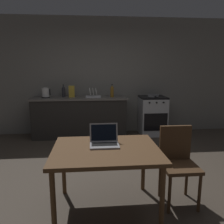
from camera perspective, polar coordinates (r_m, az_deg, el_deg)
name	(u,v)px	position (r m, az deg, el deg)	size (l,w,h in m)	color
ground_plane	(109,179)	(3.39, -0.81, -16.55)	(12.00, 12.00, 0.00)	#473D33
back_wall	(113,76)	(5.52, 0.24, 9.02)	(6.40, 0.10, 2.74)	gray
kitchen_counter	(80,117)	(5.27, -8.15, -1.20)	(2.16, 0.64, 0.92)	#282623
stove_oven	(152,115)	(5.46, 10.20, -0.87)	(0.60, 0.62, 0.92)	#B7BABF
dining_table	(106,155)	(2.46, -1.53, -10.79)	(1.14, 0.90, 0.73)	brown
chair	(178,159)	(2.80, 16.33, -11.43)	(0.40, 0.40, 0.90)	#4C331E
laptop	(104,141)	(2.52, -1.99, -7.36)	(0.32, 0.27, 0.22)	#99999E
electric_kettle	(46,93)	(5.27, -16.51, 4.68)	(0.19, 0.17, 0.23)	black
bottle	(112,91)	(5.14, 0.01, 5.33)	(0.08, 0.08, 0.29)	#8C601E
frying_pan	(153,96)	(5.35, 10.46, 4.14)	(0.27, 0.44, 0.05)	gray
cereal_box	(72,92)	(5.21, -10.20, 5.15)	(0.13, 0.05, 0.26)	gold
dish_rack	(93,95)	(5.18, -4.79, 4.31)	(0.34, 0.26, 0.21)	silver
bottle_b	(64,91)	(5.29, -12.21, 5.20)	(0.08, 0.08, 0.29)	#2D2D33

